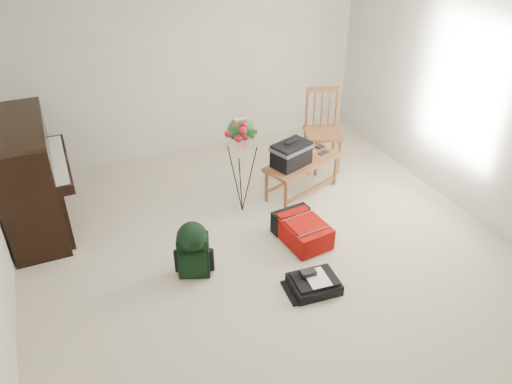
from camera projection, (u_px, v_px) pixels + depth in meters
name	position (u px, v px, depth m)	size (l,w,h in m)	color
floor	(271.00, 258.00, 5.27)	(5.00, 5.50, 0.01)	#C2B69C
ceiling	(277.00, 12.00, 3.94)	(5.00, 5.50, 0.01)	white
wall_back	(188.00, 66.00, 6.74)	(5.00, 0.04, 2.50)	silver
wall_right	(482.00, 111.00, 5.43)	(0.04, 5.50, 2.50)	silver
piano	(31.00, 179.00, 5.47)	(0.71, 1.50, 1.25)	black
bench	(293.00, 155.00, 6.04)	(1.10, 0.74, 0.79)	brown
dining_chair	(322.00, 131.00, 6.69)	(0.60, 0.60, 1.08)	brown
red_suitcase	(300.00, 228.00, 5.48)	(0.49, 0.67, 0.27)	#A70B07
black_duffel	(314.00, 283.00, 4.84)	(0.49, 0.40, 0.19)	black
green_backpack	(193.00, 247.00, 4.88)	(0.35, 0.33, 0.61)	black
flower_stand	(241.00, 166.00, 5.70)	(0.40, 0.40, 1.25)	black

